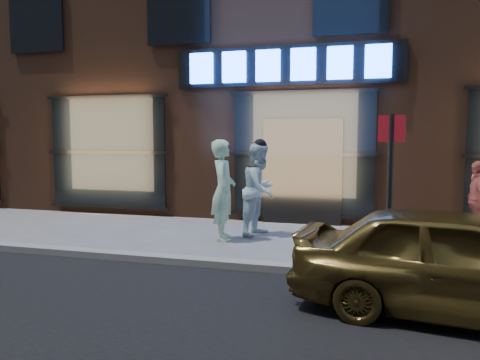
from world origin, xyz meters
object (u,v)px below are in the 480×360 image
object	(u,v)px
passerby	(477,200)
sign_post	(390,180)
man_cap	(260,189)
gold_sedan	(460,262)
man_bowtie	(223,190)

from	to	relation	value
passerby	sign_post	world-z (taller)	sign_post
sign_post	man_cap	bearing A→B (deg)	152.83
man_cap	sign_post	distance (m)	3.43
man_cap	passerby	world-z (taller)	man_cap
passerby	gold_sedan	world-z (taller)	passerby
gold_sedan	sign_post	world-z (taller)	sign_post
man_bowtie	sign_post	xyz separation A→B (m)	(2.98, -1.74, 0.43)
sign_post	passerby	bearing A→B (deg)	78.30
man_bowtie	man_cap	world-z (taller)	man_bowtie
man_bowtie	sign_post	world-z (taller)	sign_post
passerby	gold_sedan	xyz separation A→B (m)	(-1.04, -4.41, -0.14)
passerby	sign_post	bearing A→B (deg)	-34.68
passerby	sign_post	size ratio (longest dim) A/B	0.66
man_bowtie	sign_post	size ratio (longest dim) A/B	0.84
man_bowtie	gold_sedan	bearing A→B (deg)	-142.55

